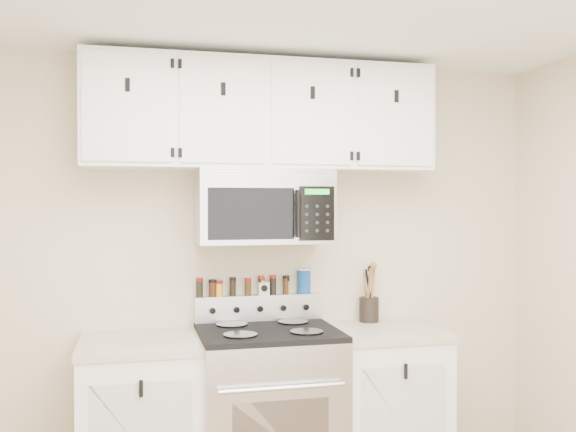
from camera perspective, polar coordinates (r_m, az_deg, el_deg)
The scene contains 19 objects.
back_wall at distance 3.87m, azimuth -2.75°, elevation -4.75°, with size 3.50×0.01×2.50m, color beige.
range at distance 3.72m, azimuth -1.78°, elevation -17.03°, with size 0.76×0.65×1.10m.
base_cabinet_left at distance 3.68m, azimuth -12.97°, elevation -17.68°, with size 0.64×0.62×0.92m.
base_cabinet_right at distance 3.94m, azimuth 8.45°, elevation -16.39°, with size 0.64×0.62×0.92m.
microwave at distance 3.66m, azimuth -2.19°, elevation 0.87°, with size 0.76×0.44×0.42m.
upper_cabinets at distance 3.72m, azimuth -2.28°, elevation 8.91°, with size 2.00×0.35×0.62m.
utensil_crock at distance 4.00m, azimuth 7.21°, elevation -8.06°, with size 0.12×0.12×0.35m.
kitchen_timer at distance 3.85m, azimuth -2.20°, elevation -6.46°, with size 0.06×0.05×0.08m, color silver.
salt_canister at distance 3.90m, azimuth 1.42°, elevation -5.79°, with size 0.08×0.08×0.15m.
spice_jar_0 at distance 3.79m, azimuth -7.88°, elevation -6.30°, with size 0.04×0.04×0.11m.
spice_jar_1 at distance 3.80m, azimuth -6.71°, elevation -6.37°, with size 0.05×0.05×0.10m.
spice_jar_2 at distance 3.81m, azimuth -6.16°, elevation -6.42°, with size 0.04×0.04×0.09m.
spice_jar_3 at distance 3.82m, azimuth -4.93°, elevation -6.26°, with size 0.04×0.04×0.11m.
spice_jar_4 at distance 3.83m, azimuth -3.59°, elevation -6.28°, with size 0.04×0.04×0.10m.
spice_jar_5 at distance 3.85m, azimuth -2.40°, elevation -6.16°, with size 0.04×0.04×0.12m.
spice_jar_6 at distance 3.85m, azimuth -2.33°, elevation -6.25°, with size 0.04×0.04×0.10m.
spice_jar_7 at distance 3.86m, azimuth -1.34°, elevation -6.13°, with size 0.04×0.04×0.12m.
spice_jar_8 at distance 3.88m, azimuth -0.18°, elevation -6.13°, with size 0.04×0.04×0.11m.
spice_jar_9 at distance 3.88m, azimuth -0.15°, elevation -6.25°, with size 0.04×0.04×0.09m.
Camera 1 is at (-0.72, -2.03, 1.64)m, focal length 40.00 mm.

